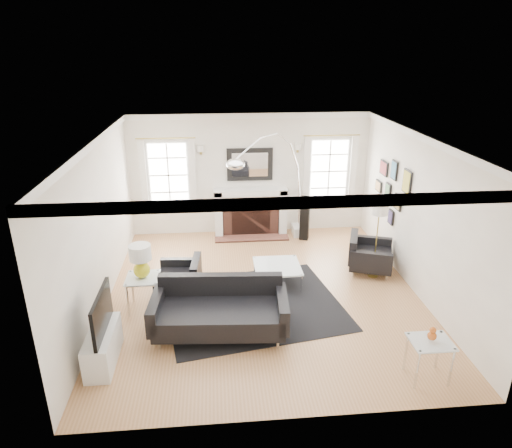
{
  "coord_description": "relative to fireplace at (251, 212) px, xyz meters",
  "views": [
    {
      "loc": [
        -0.8,
        -7.2,
        4.2
      ],
      "look_at": [
        -0.1,
        0.3,
        1.23
      ],
      "focal_mm": 32.0,
      "sensor_mm": 36.0,
      "label": 1
    }
  ],
  "objects": [
    {
      "name": "window_left",
      "position": [
        -1.85,
        0.16,
        0.92
      ],
      "size": [
        1.24,
        0.15,
        1.62
      ],
      "color": "white",
      "rests_on": "back_wall"
    },
    {
      "name": "arc_floor_lamp",
      "position": [
        0.36,
        -0.79,
        0.87
      ],
      "size": [
        1.84,
        1.71,
        2.61
      ],
      "color": "silver",
      "rests_on": "floor"
    },
    {
      "name": "speaker_tower",
      "position": [
        1.21,
        -0.4,
        -0.03
      ],
      "size": [
        0.26,
        0.26,
        1.02
      ],
      "primitive_type": "cube",
      "rotation": [
        0.0,
        0.0,
        -0.33
      ],
      "color": "black",
      "rests_on": "floor"
    },
    {
      "name": "gallery_wall",
      "position": [
        2.72,
        -1.5,
        0.99
      ],
      "size": [
        0.04,
        1.73,
        1.29
      ],
      "color": "black",
      "rests_on": "right_wall"
    },
    {
      "name": "fireplace",
      "position": [
        0.0,
        0.0,
        0.0
      ],
      "size": [
        1.7,
        0.69,
        1.11
      ],
      "color": "white",
      "rests_on": "floor"
    },
    {
      "name": "coffee_table",
      "position": [
        0.3,
        -2.46,
        -0.2
      ],
      "size": [
        0.85,
        0.85,
        0.38
      ],
      "color": "silver",
      "rests_on": "floor"
    },
    {
      "name": "area_rug",
      "position": [
        -0.21,
        -3.19,
        -0.54
      ],
      "size": [
        3.3,
        2.9,
        0.01
      ],
      "primitive_type": "cube",
      "rotation": [
        0.0,
        0.0,
        0.18
      ],
      "color": "black",
      "rests_on": "floor"
    },
    {
      "name": "window_right",
      "position": [
        1.85,
        0.16,
        0.92
      ],
      "size": [
        1.24,
        0.15,
        1.62
      ],
      "color": "white",
      "rests_on": "back_wall"
    },
    {
      "name": "floor",
      "position": [
        0.0,
        -2.79,
        -0.54
      ],
      "size": [
        6.0,
        6.0,
        0.0
      ],
      "primitive_type": "plane",
      "color": "#AC7448",
      "rests_on": "ground"
    },
    {
      "name": "left_wall",
      "position": [
        -2.75,
        -2.79,
        0.86
      ],
      "size": [
        0.04,
        6.0,
        2.8
      ],
      "primitive_type": "cube",
      "color": "white",
      "rests_on": "floor"
    },
    {
      "name": "back_wall",
      "position": [
        0.0,
        0.21,
        0.86
      ],
      "size": [
        5.5,
        0.04,
        2.8
      ],
      "primitive_type": "cube",
      "color": "white",
      "rests_on": "floor"
    },
    {
      "name": "tv_unit",
      "position": [
        -2.44,
        -4.49,
        -0.21
      ],
      "size": [
        0.35,
        1.0,
        1.09
      ],
      "color": "white",
      "rests_on": "floor"
    },
    {
      "name": "right_wall",
      "position": [
        2.75,
        -2.79,
        0.86
      ],
      "size": [
        0.04,
        6.0,
        2.8
      ],
      "primitive_type": "cube",
      "color": "white",
      "rests_on": "floor"
    },
    {
      "name": "armchair_right",
      "position": [
        2.14,
        -2.11,
        -0.2
      ],
      "size": [
        1.05,
        1.11,
        0.61
      ],
      "color": "black",
      "rests_on": "floor"
    },
    {
      "name": "orange_vase",
      "position": [
        1.94,
        -5.24,
        0.15
      ],
      "size": [
        0.12,
        0.12,
        0.19
      ],
      "color": "#C85819",
      "rests_on": "nesting_table"
    },
    {
      "name": "stick_floor_lamp",
      "position": [
        2.2,
        -2.33,
        0.79
      ],
      "size": [
        0.31,
        0.31,
        1.53
      ],
      "color": "#A9903A",
      "rests_on": "floor"
    },
    {
      "name": "mantel_mirror",
      "position": [
        0.0,
        0.16,
        1.11
      ],
      "size": [
        1.05,
        0.07,
        0.75
      ],
      "color": "black",
      "rests_on": "back_wall"
    },
    {
      "name": "sofa",
      "position": [
        -0.79,
        -3.89,
        -0.17
      ],
      "size": [
        2.14,
        1.1,
        0.68
      ],
      "color": "black",
      "rests_on": "floor"
    },
    {
      "name": "nesting_table",
      "position": [
        1.94,
        -5.24,
        -0.07
      ],
      "size": [
        0.54,
        0.45,
        0.59
      ],
      "color": "silver",
      "rests_on": "floor"
    },
    {
      "name": "front_wall",
      "position": [
        0.0,
        -5.79,
        0.86
      ],
      "size": [
        5.5,
        0.04,
        2.8
      ],
      "primitive_type": "cube",
      "color": "white",
      "rests_on": "floor"
    },
    {
      "name": "gourd_lamp",
      "position": [
        -2.06,
        -3.12,
        0.39
      ],
      "size": [
        0.36,
        0.36,
        0.58
      ],
      "color": "gold",
      "rests_on": "side_table_left"
    },
    {
      "name": "side_table_left",
      "position": [
        -2.06,
        -3.12,
        -0.05
      ],
      "size": [
        0.55,
        0.55,
        0.6
      ],
      "color": "silver",
      "rests_on": "floor"
    },
    {
      "name": "ceiling",
      "position": [
        0.0,
        -2.79,
        2.26
      ],
      "size": [
        5.5,
        6.0,
        0.02
      ],
      "primitive_type": "cube",
      "color": "white",
      "rests_on": "back_wall"
    },
    {
      "name": "crown_molding",
      "position": [
        0.0,
        -2.79,
        2.2
      ],
      "size": [
        5.5,
        6.0,
        0.12
      ],
      "primitive_type": "cube",
      "color": "white",
      "rests_on": "back_wall"
    },
    {
      "name": "armchair_left",
      "position": [
        -1.46,
        -2.7,
        -0.23
      ],
      "size": [
        0.82,
        0.9,
        0.57
      ],
      "color": "black",
      "rests_on": "floor"
    }
  ]
}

